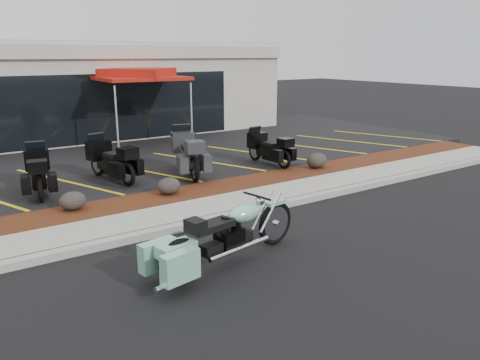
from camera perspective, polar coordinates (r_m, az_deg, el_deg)
ground at (r=9.60m, az=1.09°, el=-6.42°), size 90.00×90.00×0.00m
curb at (r=10.28m, az=-1.80°, el=-4.50°), size 24.00×0.25×0.15m
sidewalk at (r=10.84m, az=-3.78°, el=-3.46°), size 24.00×1.20×0.15m
mulch_bed at (r=11.85m, az=-6.72°, el=-1.89°), size 24.00×1.20×0.16m
upper_lot at (r=16.69m, az=-15.32°, el=2.65°), size 26.00×9.60×0.15m
dealership_building at (r=22.42m, az=-21.01°, el=10.26°), size 18.00×8.16×4.00m
boulder_left at (r=11.04m, az=-19.72°, el=-2.41°), size 0.59×0.49×0.42m
boulder_mid at (r=11.69m, az=-8.68°, el=-0.72°), size 0.59×0.49×0.42m
boulder_right at (r=14.42m, az=9.32°, el=2.38°), size 0.66×0.55×0.47m
hero_cruiser at (r=8.84m, az=4.32°, el=-4.50°), size 3.29×1.37×1.13m
touring_black_front at (r=13.27m, az=-23.47°, el=1.82°), size 1.15×2.19×1.21m
touring_black_mid at (r=13.86m, az=-17.05°, el=2.98°), size 1.23×2.25×1.24m
touring_grey at (r=14.25m, az=-7.10°, el=4.11°), size 1.49×2.49×1.36m
touring_black_rear at (r=15.19m, az=1.84°, el=4.45°), size 0.83×1.97×1.13m
traffic_cone at (r=16.13m, az=-14.35°, el=3.31°), size 0.47×0.47×0.41m
popup_canopy at (r=18.23m, az=-12.31°, el=12.35°), size 3.44×3.44×2.86m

